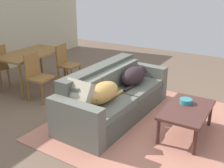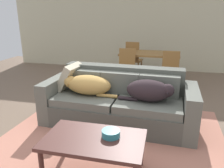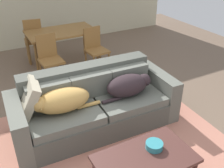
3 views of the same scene
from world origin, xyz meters
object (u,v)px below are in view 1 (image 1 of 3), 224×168
Objects in this scene: dog_on_right_cushion at (134,75)px; coffee_table at (187,111)px; dining_chair_near_left at (37,74)px; bowl_on_coffee_table at (186,101)px; couch at (113,97)px; dog_on_left_cushion at (101,93)px; dining_table at (31,56)px; throw_pillow_by_left_arm at (77,96)px; dining_chair_near_right at (66,63)px.

dog_on_right_cushion is 1.22m from coffee_table.
bowl_on_coffee_table is at bearing -85.96° from dining_chair_near_left.
couch is 1.59m from dining_chair_near_left.
dining_table reaches higher than dog_on_left_cushion.
throw_pillow_by_left_arm is 2.27m from dining_chair_near_right.
throw_pillow_by_left_arm reaches higher than dining_chair_near_right.
throw_pillow_by_left_arm reaches higher than bowl_on_coffee_table.
dining_chair_near_left is at bearing 179.50° from dining_chair_near_right.
dining_chair_near_left reaches higher than dining_chair_near_right.
dining_chair_near_left reaches higher than dog_on_right_cushion.
dog_on_left_cushion is 1.69m from dining_chair_near_left.
couch reaches higher than coffee_table.
dog_on_right_cushion is at bearing 66.83° from coffee_table.
dog_on_right_cushion is 0.76× the size of coffee_table.
dining_chair_near_left is 0.95m from dining_chair_near_right.
dog_on_left_cushion is 0.96m from dog_on_right_cushion.
dining_table is (0.14, 3.37, 0.21)m from bowl_on_coffee_table.
bowl_on_coffee_table is at bearing -51.92° from throw_pillow_by_left_arm.
bowl_on_coffee_table is 2.91m from dining_chair_near_right.
coffee_table is 3.47m from dining_table.
dog_on_left_cushion is 0.98× the size of dining_chair_near_right.
dining_table is at bearing 85.09° from coffee_table.
throw_pillow_by_left_arm is at bearing 122.01° from coffee_table.
dining_chair_near_left reaches higher than coffee_table.
dining_chair_near_left is (-0.63, 1.73, -0.10)m from dog_on_right_cushion.
bowl_on_coffee_table is 2.78m from dining_chair_near_left.
couch reaches higher than dog_on_left_cushion.
dog_on_right_cushion is (0.96, -0.08, 0.01)m from dog_on_left_cushion.
coffee_table is (0.48, -1.18, -0.21)m from dog_on_left_cushion.
bowl_on_coffee_table is at bearing 24.14° from coffee_table.
dog_on_left_cushion is (-0.48, -0.08, 0.27)m from couch.
dining_chair_near_left is at bearing 96.44° from bowl_on_coffee_table.
couch is 2.64× the size of dining_chair_near_right.
dining_chair_near_right is (0.50, -0.53, -0.19)m from dining_table.
bowl_on_coffee_table is (0.64, -1.11, -0.13)m from dog_on_left_cushion.
dog_on_left_cushion is at bearing 112.13° from coffee_table.
dining_chair_near_left reaches higher than bowl_on_coffee_table.
throw_pillow_by_left_arm is at bearing -118.70° from dining_table.
throw_pillow_by_left_arm is 0.49× the size of dining_chair_near_left.
dining_chair_near_left is at bearing -126.55° from dining_table.
dining_chair_near_right is at bearing 43.43° from throw_pillow_by_left_arm.
couch is 2.27× the size of coffee_table.
couch is at bearing 97.52° from bowl_on_coffee_table.
dining_chair_near_right is at bearing 66.55° from couch.
coffee_table is 0.19m from bowl_on_coffee_table.
couch reaches higher than dog_on_right_cushion.
couch is 2.22m from dining_table.
dining_chair_near_left is at bearing 64.90° from throw_pillow_by_left_arm.
dog_on_left_cushion reaches higher than bowl_on_coffee_table.
throw_pillow_by_left_arm is at bearing 128.08° from bowl_on_coffee_table.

